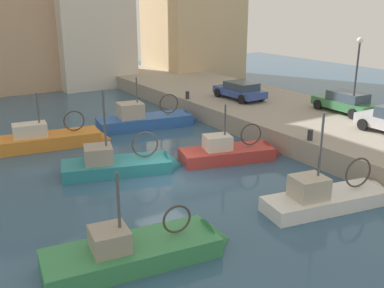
# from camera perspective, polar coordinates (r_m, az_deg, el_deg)

# --- Properties ---
(water_surface) EXTENTS (80.00, 80.00, 0.00)m
(water_surface) POSITION_cam_1_polar(r_m,az_deg,el_deg) (20.93, -3.32, -4.46)
(water_surface) COLOR #335675
(water_surface) RESTS_ON ground
(quay_wall) EXTENTS (9.00, 56.00, 1.20)m
(quay_wall) POSITION_cam_1_polar(r_m,az_deg,el_deg) (27.84, 17.81, 1.72)
(quay_wall) COLOR #9E9384
(quay_wall) RESTS_ON ground
(fishing_boat_blue) EXTENTS (7.20, 2.99, 4.25)m
(fishing_boat_blue) POSITION_cam_1_polar(r_m,az_deg,el_deg) (29.61, -5.56, 2.55)
(fishing_boat_blue) COLOR #2D60B7
(fishing_boat_blue) RESTS_ON ground
(fishing_boat_white) EXTENTS (6.31, 2.68, 4.77)m
(fishing_boat_white) POSITION_cam_1_polar(r_m,az_deg,el_deg) (19.00, 17.76, -7.32)
(fishing_boat_white) COLOR white
(fishing_boat_white) RESTS_ON ground
(fishing_boat_orange) EXTENTS (7.09, 2.72, 4.01)m
(fishing_boat_orange) POSITION_cam_1_polar(r_m,az_deg,el_deg) (26.64, -17.78, -0.08)
(fishing_boat_orange) COLOR orange
(fishing_boat_orange) RESTS_ON ground
(fishing_boat_green) EXTENTS (6.55, 2.74, 4.04)m
(fishing_boat_green) POSITION_cam_1_polar(r_m,az_deg,el_deg) (14.80, -6.12, -14.37)
(fishing_boat_green) COLOR #388951
(fishing_boat_green) RESTS_ON ground
(fishing_boat_teal) EXTENTS (6.23, 3.42, 4.96)m
(fishing_boat_teal) POSITION_cam_1_polar(r_m,az_deg,el_deg) (21.92, -8.75, -3.24)
(fishing_boat_teal) COLOR teal
(fishing_boat_teal) RESTS_ON ground
(fishing_boat_red) EXTENTS (5.91, 3.11, 3.83)m
(fishing_boat_red) POSITION_cam_1_polar(r_m,az_deg,el_deg) (23.42, 5.37, -1.74)
(fishing_boat_red) COLOR #BC3833
(fishing_boat_red) RESTS_ON ground
(parked_car_green) EXTENTS (2.08, 4.41, 1.38)m
(parked_car_green) POSITION_cam_1_polar(r_m,az_deg,el_deg) (29.75, 19.30, 5.18)
(parked_car_green) COLOR #387547
(parked_car_green) RESTS_ON quay_wall
(parked_car_blue) EXTENTS (2.13, 4.17, 1.26)m
(parked_car_blue) POSITION_cam_1_polar(r_m,az_deg,el_deg) (32.40, 6.26, 6.98)
(parked_car_blue) COLOR #334C9E
(parked_car_blue) RESTS_ON quay_wall
(mooring_bollard_south) EXTENTS (0.28, 0.28, 0.55)m
(mooring_bollard_south) POSITION_cam_1_polar(r_m,az_deg,el_deg) (23.32, 15.10, 1.14)
(mooring_bollard_south) COLOR #2D2D33
(mooring_bollard_south) RESTS_ON quay_wall
(mooring_bollard_mid) EXTENTS (0.28, 0.28, 0.55)m
(mooring_bollard_mid) POSITION_cam_1_polar(r_m,az_deg,el_deg) (32.36, -0.60, 6.37)
(mooring_bollard_mid) COLOR #2D2D33
(mooring_bollard_mid) RESTS_ON quay_wall
(quay_streetlamp) EXTENTS (0.36, 0.36, 4.83)m
(quay_streetlamp) POSITION_cam_1_polar(r_m,az_deg,el_deg) (28.20, 20.69, 9.66)
(quay_streetlamp) COLOR #38383D
(quay_streetlamp) RESTS_ON quay_wall
(waterfront_building_central) EXTENTS (9.25, 8.61, 15.86)m
(waterfront_building_central) POSITION_cam_1_polar(r_m,az_deg,el_deg) (46.06, -22.27, 16.67)
(waterfront_building_central) COLOR tan
(waterfront_building_central) RESTS_ON ground
(waterfront_building_east_mid) EXTENTS (8.94, 8.64, 12.93)m
(waterfront_building_east_mid) POSITION_cam_1_polar(r_m,az_deg,el_deg) (49.21, 0.06, 16.23)
(waterfront_building_east_mid) COLOR #D1B284
(waterfront_building_east_mid) RESTS_ON ground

